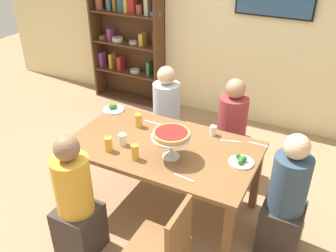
# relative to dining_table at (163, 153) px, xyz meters

# --- Properties ---
(ground_plane) EXTENTS (12.00, 12.00, 0.00)m
(ground_plane) POSITION_rel_dining_table_xyz_m (0.00, 0.00, -0.66)
(ground_plane) COLOR #9E7A56
(rear_partition) EXTENTS (8.00, 0.12, 2.80)m
(rear_partition) POSITION_rel_dining_table_xyz_m (0.00, 2.20, 0.74)
(rear_partition) COLOR beige
(rear_partition) RESTS_ON ground_plane
(dining_table) EXTENTS (1.69, 0.97, 0.74)m
(dining_table) POSITION_rel_dining_table_xyz_m (0.00, 0.00, 0.00)
(dining_table) COLOR brown
(dining_table) RESTS_ON ground_plane
(bookshelf) EXTENTS (1.10, 0.30, 2.21)m
(bookshelf) POSITION_rel_dining_table_xyz_m (-1.62, 2.01, 0.52)
(bookshelf) COLOR #4C2D19
(bookshelf) RESTS_ON ground_plane
(diner_far_left) EXTENTS (0.34, 0.34, 1.15)m
(diner_far_left) POSITION_rel_dining_table_xyz_m (-0.38, 0.81, -0.16)
(diner_far_left) COLOR #382D28
(diner_far_left) RESTS_ON ground_plane
(diner_far_right) EXTENTS (0.34, 0.34, 1.15)m
(diner_far_right) POSITION_rel_dining_table_xyz_m (0.39, 0.81, -0.16)
(diner_far_right) COLOR #382D28
(diner_far_right) RESTS_ON ground_plane
(diner_head_east) EXTENTS (0.34, 0.34, 1.15)m
(diner_head_east) POSITION_rel_dining_table_xyz_m (1.12, 0.01, -0.16)
(diner_head_east) COLOR #382D28
(diner_head_east) RESTS_ON ground_plane
(diner_near_left) EXTENTS (0.34, 0.34, 1.15)m
(diner_near_left) POSITION_rel_dining_table_xyz_m (-0.40, -0.77, -0.16)
(diner_near_left) COLOR #382D28
(diner_near_left) RESTS_ON ground_plane
(chair_near_right) EXTENTS (0.40, 0.40, 0.87)m
(chair_near_right) POSITION_rel_dining_table_xyz_m (0.44, -0.82, -0.17)
(chair_near_right) COLOR brown
(chair_near_right) RESTS_ON ground_plane
(deep_dish_pizza_stand) EXTENTS (0.34, 0.34, 0.25)m
(deep_dish_pizza_stand) POSITION_rel_dining_table_xyz_m (0.15, -0.13, 0.30)
(deep_dish_pizza_stand) COLOR silver
(deep_dish_pizza_stand) RESTS_ON dining_table
(salad_plate_near_diner) EXTENTS (0.22, 0.22, 0.07)m
(salad_plate_near_diner) POSITION_rel_dining_table_xyz_m (-0.79, 0.37, 0.10)
(salad_plate_near_diner) COLOR white
(salad_plate_near_diner) RESTS_ON dining_table
(salad_plate_far_diner) EXTENTS (0.21, 0.21, 0.07)m
(salad_plate_far_diner) POSITION_rel_dining_table_xyz_m (0.71, 0.06, 0.10)
(salad_plate_far_diner) COLOR white
(salad_plate_far_diner) RESTS_ON dining_table
(beer_glass_amber_tall) EXTENTS (0.07, 0.07, 0.13)m
(beer_glass_amber_tall) POSITION_rel_dining_table_xyz_m (-0.39, -0.29, 0.15)
(beer_glass_amber_tall) COLOR gold
(beer_glass_amber_tall) RESTS_ON dining_table
(beer_glass_amber_short) EXTENTS (0.07, 0.07, 0.14)m
(beer_glass_amber_short) POSITION_rel_dining_table_xyz_m (-0.11, -0.29, 0.15)
(beer_glass_amber_short) COLOR gold
(beer_glass_amber_short) RESTS_ON dining_table
(beer_glass_amber_spare) EXTENTS (0.07, 0.07, 0.13)m
(beer_glass_amber_spare) POSITION_rel_dining_table_xyz_m (-0.37, 0.20, 0.15)
(beer_glass_amber_spare) COLOR gold
(beer_glass_amber_spare) RESTS_ON dining_table
(water_glass_clear_near) EXTENTS (0.06, 0.06, 0.09)m
(water_glass_clear_near) POSITION_rel_dining_table_xyz_m (-0.03, -0.00, 0.13)
(water_glass_clear_near) COLOR white
(water_glass_clear_near) RESTS_ON dining_table
(water_glass_clear_far) EXTENTS (0.06, 0.06, 0.10)m
(water_glass_clear_far) POSITION_rel_dining_table_xyz_m (0.34, 0.37, 0.13)
(water_glass_clear_far) COLOR white
(water_glass_clear_far) RESTS_ON dining_table
(water_glass_clear_spare) EXTENTS (0.07, 0.07, 0.11)m
(water_glass_clear_spare) POSITION_rel_dining_table_xyz_m (-0.33, -0.15, 0.14)
(water_glass_clear_spare) COLOR white
(water_glass_clear_spare) RESTS_ON dining_table
(cutlery_fork_near) EXTENTS (0.18, 0.02, 0.00)m
(cutlery_fork_near) POSITION_rel_dining_table_xyz_m (-0.28, 0.32, 0.09)
(cutlery_fork_near) COLOR silver
(cutlery_fork_near) RESTS_ON dining_table
(cutlery_knife_near) EXTENTS (0.18, 0.07, 0.00)m
(cutlery_knife_near) POSITION_rel_dining_table_xyz_m (0.52, 0.34, 0.09)
(cutlery_knife_near) COLOR silver
(cutlery_knife_near) RESTS_ON dining_table
(cutlery_fork_far) EXTENTS (0.18, 0.04, 0.00)m
(cutlery_fork_far) POSITION_rel_dining_table_xyz_m (0.36, -0.34, 0.09)
(cutlery_fork_far) COLOR silver
(cutlery_fork_far) RESTS_ON dining_table
(cutlery_knife_far) EXTENTS (0.18, 0.02, 0.00)m
(cutlery_knife_far) POSITION_rel_dining_table_xyz_m (0.76, 0.40, 0.09)
(cutlery_knife_far) COLOR silver
(cutlery_knife_far) RESTS_ON dining_table
(cutlery_spare_fork) EXTENTS (0.18, 0.04, 0.00)m
(cutlery_spare_fork) POSITION_rel_dining_table_xyz_m (-0.02, 0.36, 0.09)
(cutlery_spare_fork) COLOR silver
(cutlery_spare_fork) RESTS_ON dining_table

